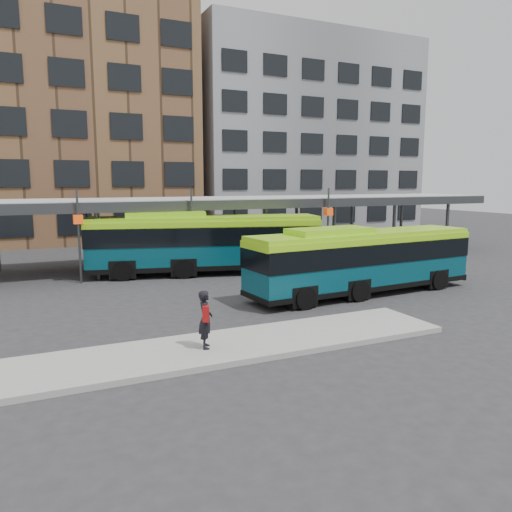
{
  "coord_description": "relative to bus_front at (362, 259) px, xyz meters",
  "views": [
    {
      "loc": [
        -11.47,
        -17.0,
        5.22
      ],
      "look_at": [
        -1.87,
        3.62,
        1.8
      ],
      "focal_mm": 35.0,
      "sensor_mm": 36.0,
      "label": 1
    }
  ],
  "objects": [
    {
      "name": "boarding_island",
      "position": [
        -8.11,
        -4.64,
        -1.56
      ],
      "size": [
        14.0,
        3.0,
        0.18
      ],
      "primitive_type": "cube",
      "color": "gray",
      "rests_on": "ground"
    },
    {
      "name": "bus_front",
      "position": [
        0.0,
        0.0,
        0.0
      ],
      "size": [
        11.65,
        3.25,
        3.17
      ],
      "rotation": [
        0.0,
        0.0,
        0.07
      ],
      "color": "#063D4B",
      "rests_on": "ground"
    },
    {
      "name": "building_brick",
      "position": [
        -12.61,
        30.36,
        9.35
      ],
      "size": [
        26.0,
        14.0,
        22.0
      ],
      "primitive_type": "cube",
      "color": "brown",
      "rests_on": "ground"
    },
    {
      "name": "bike_rack",
      "position": [
        9.74,
        10.48,
        -1.18
      ],
      "size": [
        4.56,
        1.58,
        1.06
      ],
      "color": "slate",
      "rests_on": "ground"
    },
    {
      "name": "bus_rear",
      "position": [
        -4.93,
        8.01,
        0.2
      ],
      "size": [
        13.19,
        5.69,
        3.56
      ],
      "rotation": [
        0.0,
        0.0,
        -0.24
      ],
      "color": "#063D4B",
      "rests_on": "ground"
    },
    {
      "name": "building_grey",
      "position": [
        13.39,
        30.36,
        8.35
      ],
      "size": [
        24.0,
        14.0,
        20.0
      ],
      "primitive_type": "cube",
      "color": "slate",
      "rests_on": "ground"
    },
    {
      "name": "pedestrian",
      "position": [
        -9.29,
        -4.71,
        -0.57
      ],
      "size": [
        0.6,
        0.75,
        1.78
      ],
      "rotation": [
        0.0,
        0.0,
        1.28
      ],
      "color": "black",
      "rests_on": "boarding_island"
    },
    {
      "name": "canopy",
      "position": [
        -2.67,
        11.23,
        2.26
      ],
      "size": [
        40.0,
        6.53,
        4.8
      ],
      "color": "#999B9E",
      "rests_on": "ground"
    },
    {
      "name": "ground",
      "position": [
        -2.61,
        -1.64,
        -1.65
      ],
      "size": [
        120.0,
        120.0,
        0.0
      ],
      "primitive_type": "plane",
      "color": "#28282B",
      "rests_on": "ground"
    }
  ]
}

